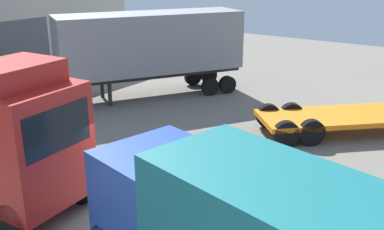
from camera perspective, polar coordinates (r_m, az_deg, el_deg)
name	(u,v)px	position (r m, az deg, el deg)	size (l,w,h in m)	color
ground_plane	(141,201)	(13.35, -6.50, -10.83)	(60.00, 60.00, 0.00)	slate
tractor_unit_red	(16,143)	(12.89, -21.42, -3.36)	(3.00, 6.49, 4.24)	red
container_trailer_green	(152,44)	(22.73, -5.16, 8.91)	(9.18, 6.86, 4.22)	gray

